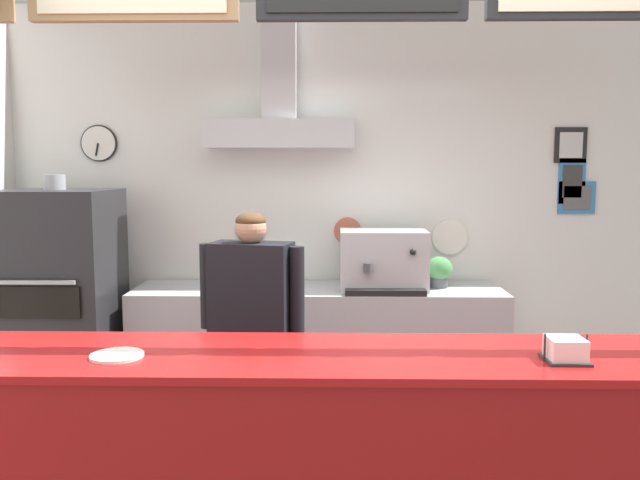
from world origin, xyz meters
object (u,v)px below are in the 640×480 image
shop_worker (252,344)px  potted_sage (439,271)px  pizza_oven (60,310)px  espresso_machine (383,260)px  condiment_plate (117,355)px  potted_thyme (266,268)px  napkin_holder (565,351)px

shop_worker → potted_sage: shop_worker is taller
pizza_oven → potted_sage: bearing=5.9°
espresso_machine → condiment_plate: (-1.15, -2.18, -0.04)m
shop_worker → espresso_machine: 1.34m
shop_worker → potted_thyme: shop_worker is taller
pizza_oven → shop_worker: bearing=-30.6°
shop_worker → potted_thyme: (-0.03, 1.04, 0.26)m
potted_thyme → napkin_holder: size_ratio=1.60×
shop_worker → condiment_plate: size_ratio=7.84×
pizza_oven → potted_thyme: pizza_oven is taller
pizza_oven → napkin_holder: size_ratio=10.98×
pizza_oven → potted_thyme: size_ratio=6.85×
potted_thyme → condiment_plate: (-0.33, -2.18, 0.02)m
shop_worker → napkin_holder: shop_worker is taller
potted_sage → napkin_holder: 2.26m
pizza_oven → shop_worker: (1.40, -0.83, 0.00)m
espresso_machine → potted_sage: 0.41m
potted_thyme → napkin_holder: same height
pizza_oven → shop_worker: pizza_oven is taller
shop_worker → condiment_plate: bearing=85.6°
espresso_machine → condiment_plate: bearing=-117.8°
pizza_oven → condiment_plate: pizza_oven is taller
condiment_plate → espresso_machine: bearing=62.2°
pizza_oven → potted_thyme: (1.38, 0.21, 0.26)m
potted_thyme → napkin_holder: bearing=-59.3°
shop_worker → napkin_holder: size_ratio=9.79×
napkin_holder → condiment_plate: 1.64m
shop_worker → potted_thyme: size_ratio=6.11×
pizza_oven → condiment_plate: size_ratio=8.80×
pizza_oven → shop_worker: size_ratio=1.12×
pizza_oven → espresso_machine: pizza_oven is taller
shop_worker → espresso_machine: size_ratio=2.58×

